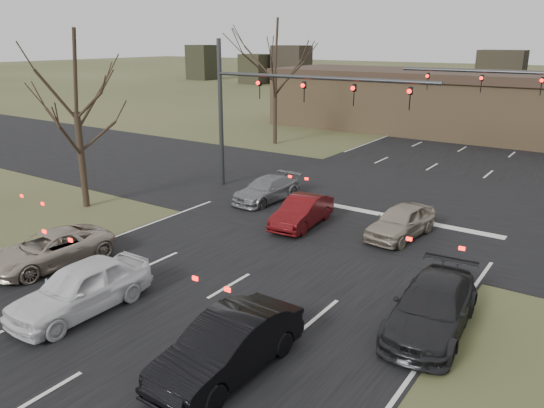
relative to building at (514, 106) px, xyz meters
The scene contains 14 objects.
ground 38.15m from the building, 93.01° to the right, with size 360.00×360.00×0.00m, color #3C4323.
road_main 22.25m from the building, 95.19° to the left, with size 14.00×300.00×0.02m, color black.
road_cross 23.24m from the building, 94.97° to the right, with size 200.00×14.00×0.02m, color black.
building is the anchor object (origin of this frame).
mast_arm_near 26.14m from the building, 106.13° to the right, with size 12.12×0.24×8.00m.
tree_left_near 34.95m from the building, 112.87° to the right, with size 5.10×5.10×8.50m.
tree_left_far 20.39m from the building, 139.09° to the right, with size 5.70×5.70×9.50m.
car_silver_suv 38.32m from the building, 102.83° to the right, with size 2.08×4.51×1.25m, color #B3A290.
car_white_sedan 39.17m from the building, 96.82° to the right, with size 1.83×4.54×1.55m, color white.
car_black_hatch 38.82m from the building, 88.52° to the right, with size 1.58×4.54×1.50m, color black.
car_charcoal_sedan 34.27m from the building, 82.44° to the right, with size 1.97×4.85×1.41m, color black.
car_grey_ahead 27.08m from the building, 104.16° to the right, with size 1.71×4.21×1.22m, color gray.
car_red_ahead 28.65m from the building, 96.31° to the right, with size 1.39×3.98×1.31m, color #540C0E.
car_silver_ahead 27.36m from the building, 87.90° to the right, with size 1.62×4.02×1.37m, color #A89C87.
Camera 1 is at (10.33, -9.57, 7.98)m, focal length 35.00 mm.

